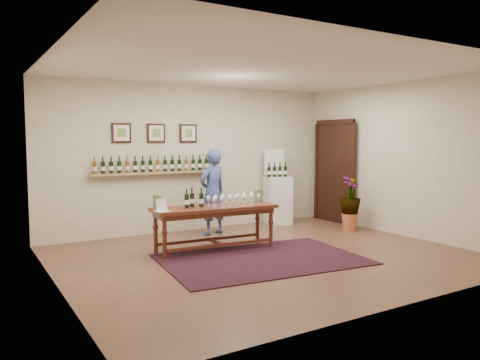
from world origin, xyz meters
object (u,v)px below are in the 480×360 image
potted_plant (350,203)px  person (213,192)px  display_pedestal (278,200)px  tasting_table (215,213)px

potted_plant → person: 2.66m
potted_plant → display_pedestal: bearing=118.1°
tasting_table → person: size_ratio=1.28×
potted_plant → tasting_table: bearing=-179.6°
display_pedestal → potted_plant: 1.55m
display_pedestal → person: bearing=-170.4°
potted_plant → person: person is taller
person → potted_plant: bearing=142.6°
tasting_table → display_pedestal: (2.23, 1.39, -0.10)m
tasting_table → display_pedestal: 2.63m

